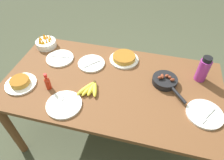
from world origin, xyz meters
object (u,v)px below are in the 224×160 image
empty_plate_near_front (91,63)px  banana_bunch (90,89)px  empty_plate_far_left (60,58)px  frittata_plate_side (20,83)px  water_bottle (203,69)px  empty_plate_far_right (205,114)px  hot_sauce_bottle (47,82)px  skillet (165,81)px  empty_plate_mid_edge (64,104)px  frittata_plate_center (124,58)px  fruit_bowl_mango (46,43)px

empty_plate_near_front → banana_bunch: bearing=-73.2°
empty_plate_far_left → frittata_plate_side: bearing=-113.9°
water_bottle → empty_plate_near_front: bearing=-177.4°
empty_plate_far_right → empty_plate_far_left: bearing=165.7°
hot_sauce_bottle → skillet: bearing=17.3°
banana_bunch → empty_plate_far_right: (0.85, -0.02, -0.01)m
frittata_plate_side → water_bottle: (1.39, 0.42, 0.08)m
skillet → empty_plate_mid_edge: size_ratio=1.19×
skillet → empty_plate_far_left: 0.95m
water_bottle → hot_sauce_bottle: water_bottle is taller
skillet → frittata_plate_center: 0.43m
banana_bunch → empty_plate_far_left: 0.49m
skillet → frittata_plate_side: skillet is taller
banana_bunch → skillet: 0.60m
frittata_plate_side → hot_sauce_bottle: hot_sauce_bottle is taller
fruit_bowl_mango → hot_sauce_bottle: (0.28, -0.50, 0.03)m
skillet → fruit_bowl_mango: 1.18m
banana_bunch → water_bottle: (0.83, 0.34, 0.09)m
empty_plate_near_front → empty_plate_far_left: (-0.30, -0.00, -0.00)m
empty_plate_far_left → skillet: bearing=-4.7°
skillet → frittata_plate_side: bearing=-113.0°
frittata_plate_center → hot_sauce_bottle: size_ratio=1.75×
banana_bunch → frittata_plate_center: size_ratio=0.71×
empty_plate_near_front → empty_plate_far_right: same height
frittata_plate_center → empty_plate_far_left: size_ratio=1.06×
skillet → empty_plate_near_front: skillet is taller
fruit_bowl_mango → frittata_plate_center: bearing=-1.6°
frittata_plate_center → fruit_bowl_mango: (-0.78, 0.02, 0.01)m
empty_plate_mid_edge → fruit_bowl_mango: (-0.47, 0.63, 0.03)m
frittata_plate_side → fruit_bowl_mango: 0.53m
frittata_plate_center → empty_plate_far_left: frittata_plate_center is taller
skillet → water_bottle: 0.31m
frittata_plate_center → empty_plate_far_left: bearing=-167.3°
frittata_plate_side → empty_plate_near_front: 0.60m
frittata_plate_side → fruit_bowl_mango: size_ratio=1.27×
empty_plate_near_front → empty_plate_far_right: bearing=-18.8°
frittata_plate_side → hot_sauce_bottle: (0.24, 0.02, 0.04)m
fruit_bowl_mango → hot_sauce_bottle: hot_sauce_bottle is taller
skillet → frittata_plate_center: (-0.38, 0.21, -0.00)m
hot_sauce_bottle → empty_plate_near_front: bearing=57.0°
empty_plate_far_left → banana_bunch: bearing=-37.1°
skillet → empty_plate_mid_edge: (-0.70, -0.40, -0.02)m
banana_bunch → hot_sauce_bottle: hot_sauce_bottle is taller
frittata_plate_center → banana_bunch: bearing=-112.9°
fruit_bowl_mango → water_bottle: size_ratio=0.86×
fruit_bowl_mango → hot_sauce_bottle: 0.58m
water_bottle → skillet: bearing=-155.7°
empty_plate_near_front → empty_plate_far_right: 0.99m
fruit_bowl_mango → frittata_plate_side: bearing=-85.0°
frittata_plate_center → frittata_plate_side: size_ratio=1.07×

